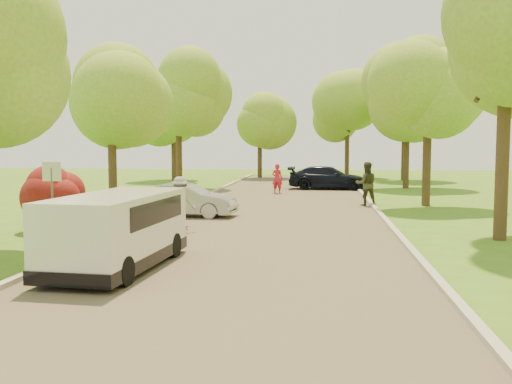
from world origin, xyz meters
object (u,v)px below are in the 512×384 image
at_px(skateboarder, 180,202).
at_px(silver_sedan, 186,200).
at_px(street_sign, 52,183).
at_px(minivan, 118,230).
at_px(dark_sedan, 328,178).
at_px(longboard, 181,229).
at_px(person_olive, 366,184).
at_px(person_striped, 277,179).

bearing_deg(skateboarder, silver_sedan, -71.36).
relative_size(street_sign, minivan, 0.49).
bearing_deg(minivan, dark_sedan, 82.23).
bearing_deg(longboard, person_olive, -120.05).
relative_size(longboard, person_striped, 0.52).
height_order(dark_sedan, person_striped, person_striped).
bearing_deg(skateboarder, street_sign, 32.68).
bearing_deg(street_sign, person_striped, 71.08).
relative_size(dark_sedan, person_olive, 2.49).
height_order(skateboarder, person_striped, skateboarder).
relative_size(person_striped, person_olive, 0.85).
distance_m(street_sign, person_olive, 13.61).
distance_m(minivan, longboard, 5.37).
xyz_separation_m(minivan, skateboarder, (0.04, 5.31, 0.05)).
bearing_deg(longboard, person_striped, -90.27).
relative_size(skateboarder, person_striped, 0.98).
bearing_deg(minivan, street_sign, 135.65).
distance_m(minivan, dark_sedan, 22.84).
height_order(street_sign, longboard, street_sign).
bearing_deg(street_sign, person_olive, 45.09).
relative_size(minivan, person_olive, 2.32).
relative_size(minivan, silver_sedan, 1.19).
distance_m(silver_sedan, person_striped, 10.64).
height_order(silver_sedan, longboard, silver_sedan).
distance_m(street_sign, longboard, 3.97).
height_order(dark_sedan, longboard, dark_sedan).
height_order(minivan, silver_sedan, minivan).
bearing_deg(longboard, minivan, 97.33).
distance_m(minivan, person_striped, 19.29).
relative_size(skateboarder, person_olive, 0.83).
height_order(street_sign, silver_sedan, street_sign).
distance_m(dark_sedan, person_olive, 9.07).
bearing_deg(person_striped, dark_sedan, -117.95).
bearing_deg(silver_sedan, skateboarder, -164.29).
bearing_deg(minivan, skateboarder, 93.95).
distance_m(silver_sedan, dark_sedan, 14.51).
distance_m(silver_sedan, person_olive, 8.29).
relative_size(minivan, dark_sedan, 0.93).
bearing_deg(street_sign, longboard, 24.95).
relative_size(street_sign, silver_sedan, 0.58).
xyz_separation_m(silver_sedan, person_striped, (2.64, 10.31, 0.19)).
distance_m(silver_sedan, skateboarder, 3.64).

